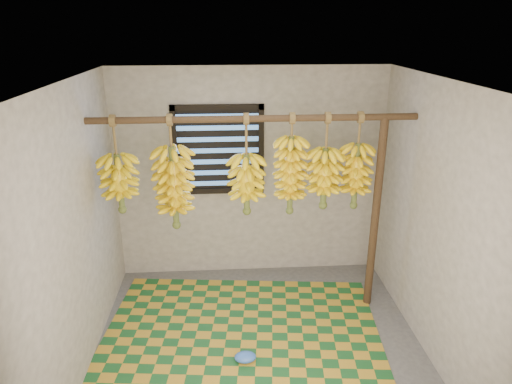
{
  "coord_description": "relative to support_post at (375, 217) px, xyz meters",
  "views": [
    {
      "loc": [
        -0.27,
        -3.37,
        2.81
      ],
      "look_at": [
        0.0,
        0.55,
        1.35
      ],
      "focal_mm": 32.0,
      "sensor_mm": 36.0,
      "label": 1
    }
  ],
  "objects": [
    {
      "name": "banana_bunch_c",
      "position": [
        -1.28,
        0.0,
        0.37
      ],
      "size": [
        0.35,
        0.35,
        0.97
      ],
      "color": "brown",
      "rests_on": "hanging_pole"
    },
    {
      "name": "banana_bunch_f",
      "position": [
        -0.23,
        0.0,
        0.43
      ],
      "size": [
        0.3,
        0.3,
        0.94
      ],
      "color": "brown",
      "rests_on": "hanging_pole"
    },
    {
      "name": "wall_back",
      "position": [
        -1.2,
        0.8,
        0.2
      ],
      "size": [
        3.0,
        0.01,
        2.4
      ],
      "primitive_type": "cube",
      "color": "slate",
      "rests_on": "floor"
    },
    {
      "name": "woven_mat",
      "position": [
        -1.37,
        -0.53,
        -0.99
      ],
      "size": [
        2.83,
        2.36,
        0.01
      ],
      "primitive_type": "cube",
      "rotation": [
        0.0,
        0.0,
        -0.1
      ],
      "color": "#164E21",
      "rests_on": "floor"
    },
    {
      "name": "floor",
      "position": [
        -1.2,
        -0.7,
        -1.0
      ],
      "size": [
        3.0,
        3.0,
        0.01
      ],
      "primitive_type": "cube",
      "color": "#474747",
      "rests_on": "ground"
    },
    {
      "name": "hanging_pole",
      "position": [
        -1.2,
        0.0,
        1.0
      ],
      "size": [
        3.0,
        0.06,
        0.06
      ],
      "primitive_type": "cylinder",
      "rotation": [
        0.0,
        1.57,
        0.0
      ],
      "color": "#47311D",
      "rests_on": "wall_left"
    },
    {
      "name": "banana_bunch_b",
      "position": [
        -1.96,
        0.0,
        0.36
      ],
      "size": [
        0.38,
        0.38,
        1.1
      ],
      "color": "brown",
      "rests_on": "hanging_pole"
    },
    {
      "name": "wall_left",
      "position": [
        -2.71,
        -0.7,
        0.2
      ],
      "size": [
        0.01,
        3.0,
        2.4
      ],
      "primitive_type": "cube",
      "color": "slate",
      "rests_on": "floor"
    },
    {
      "name": "ceiling",
      "position": [
        -1.2,
        -0.7,
        1.4
      ],
      "size": [
        3.0,
        3.0,
        0.01
      ],
      "primitive_type": "cube",
      "color": "silver",
      "rests_on": "wall_back"
    },
    {
      "name": "support_post",
      "position": [
        0.0,
        0.0,
        0.0
      ],
      "size": [
        0.08,
        0.08,
        2.0
      ],
      "primitive_type": "cylinder",
      "color": "#47311D",
      "rests_on": "floor"
    },
    {
      "name": "banana_bunch_e",
      "position": [
        -0.53,
        0.0,
        0.42
      ],
      "size": [
        0.33,
        0.33,
        0.93
      ],
      "color": "brown",
      "rests_on": "hanging_pole"
    },
    {
      "name": "banana_bunch_d",
      "position": [
        -0.86,
        -0.0,
        0.45
      ],
      "size": [
        0.31,
        0.31,
        0.98
      ],
      "color": "brown",
      "rests_on": "hanging_pole"
    },
    {
      "name": "window",
      "position": [
        -1.55,
        0.78,
        0.5
      ],
      "size": [
        1.0,
        0.04,
        1.0
      ],
      "color": "black",
      "rests_on": "wall_back"
    },
    {
      "name": "banana_bunch_a",
      "position": [
        -2.46,
        -0.0,
        0.41
      ],
      "size": [
        0.35,
        0.35,
        0.92
      ],
      "color": "brown",
      "rests_on": "hanging_pole"
    },
    {
      "name": "plastic_bag",
      "position": [
        -1.34,
        -0.82,
        -0.95
      ],
      "size": [
        0.2,
        0.14,
        0.08
      ],
      "primitive_type": "ellipsoid",
      "rotation": [
        0.0,
        0.0,
        0.01
      ],
      "color": "#3260BB",
      "rests_on": "woven_mat"
    },
    {
      "name": "wall_right",
      "position": [
        0.3,
        -0.7,
        0.2
      ],
      "size": [
        0.01,
        3.0,
        2.4
      ],
      "primitive_type": "cube",
      "color": "slate",
      "rests_on": "floor"
    }
  ]
}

